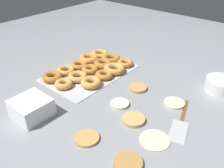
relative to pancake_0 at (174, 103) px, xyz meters
The scene contains 12 objects.
ground_plane 0.25m from the pancake_0, 50.34° to the right, with size 3.00×3.00×0.00m, color gray.
pancake_0 is the anchor object (origin of this frame).
pancake_1 0.19m from the pancake_0, 89.29° to the right, with size 0.09×0.09×0.01m, color tan.
pancake_2 0.39m from the pancake_0, ahead, with size 0.10×0.10×0.01m, color #B27F42.
pancake_3 0.22m from the pancake_0, 18.46° to the right, with size 0.09×0.09×0.02m, color tan.
pancake_4 0.42m from the pancake_0, 19.04° to the right, with size 0.09×0.09×0.01m, color tan.
pancake_5 0.25m from the pancake_0, 11.99° to the left, with size 0.11×0.11×0.01m, color beige.
pancake_6 0.24m from the pancake_0, 48.18° to the right, with size 0.08×0.08×0.01m, color beige.
donut_tray 0.49m from the pancake_0, 87.99° to the right, with size 0.48×0.31×0.05m.
batter_bowl 0.26m from the pancake_0, 154.69° to the left, with size 0.14×0.14×0.06m.
container_stack 0.60m from the pancake_0, 42.19° to the right, with size 0.14×0.14×0.08m.
spatula 0.15m from the pancake_0, 36.63° to the left, with size 0.28×0.12×0.01m.
Camera 1 is at (0.65, 0.53, 0.61)m, focal length 38.00 mm.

